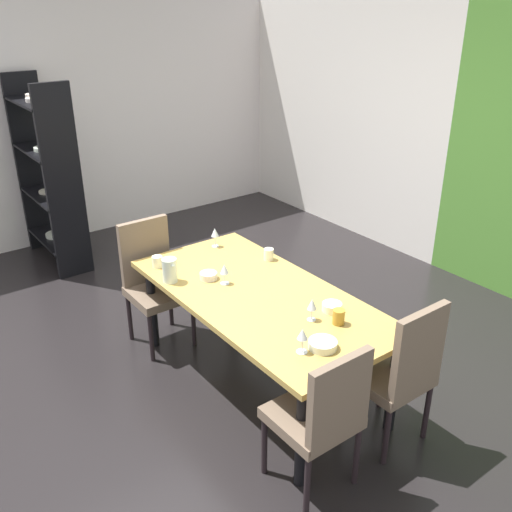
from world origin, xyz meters
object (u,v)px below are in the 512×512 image
at_px(wine_glass_near_window, 215,233).
at_px(chair_right_near, 322,414).
at_px(serving_bowl_right, 209,276).
at_px(pitcher_front, 170,270).
at_px(chair_right_far, 400,369).
at_px(wine_glass_north, 312,305).
at_px(serving_bowl_corner, 332,307).
at_px(wine_glass_center, 302,335).
at_px(cup_south, 339,317).
at_px(dining_table, 260,303).
at_px(wine_glass_near_shelf, 225,270).
at_px(cup_rear, 157,262).
at_px(chair_left_near, 153,278).
at_px(display_shelf, 48,173).
at_px(serving_bowl_left, 323,344).
at_px(cup_west, 269,254).

bearing_deg(wine_glass_near_window, chair_right_near, -15.47).
distance_m(serving_bowl_right, pitcher_front, 0.28).
relative_size(chair_right_far, wine_glass_north, 6.71).
height_order(chair_right_far, serving_bowl_corner, chair_right_far).
bearing_deg(wine_glass_center, serving_bowl_right, 176.55).
height_order(wine_glass_center, cup_south, wine_glass_center).
xyz_separation_m(dining_table, wine_glass_near_shelf, (-0.27, -0.11, 0.19)).
bearing_deg(wine_glass_north, serving_bowl_right, -166.09).
distance_m(chair_right_far, serving_bowl_right, 1.49).
bearing_deg(chair_right_near, wine_glass_near_shelf, 80.60).
bearing_deg(serving_bowl_corner, wine_glass_center, -62.79).
xyz_separation_m(dining_table, serving_bowl_corner, (0.47, 0.24, 0.10)).
distance_m(wine_glass_near_shelf, serving_bowl_corner, 0.82).
xyz_separation_m(wine_glass_near_window, cup_rear, (0.06, -0.56, -0.08)).
distance_m(chair_left_near, display_shelf, 2.06).
bearing_deg(serving_bowl_left, cup_rear, -170.51).
bearing_deg(display_shelf, wine_glass_near_window, 16.18).
bearing_deg(wine_glass_north, wine_glass_near_window, 174.00).
bearing_deg(wine_glass_near_window, serving_bowl_right, -37.85).
bearing_deg(chair_right_far, wine_glass_north, 116.81).
relative_size(dining_table, display_shelf, 1.05).
height_order(cup_south, cup_rear, cup_south).
distance_m(cup_south, cup_west, 1.03).
bearing_deg(dining_table, pitcher_front, -142.69).
xyz_separation_m(chair_left_near, wine_glass_near_shelf, (0.73, 0.21, 0.30)).
distance_m(chair_right_near, wine_glass_north, 0.71).
relative_size(wine_glass_center, serving_bowl_right, 1.24).
bearing_deg(wine_glass_near_shelf, wine_glass_north, 12.40).
relative_size(cup_west, pitcher_front, 0.50).
relative_size(dining_table, chair_left_near, 1.98).
bearing_deg(serving_bowl_corner, serving_bowl_left, -50.63).
bearing_deg(pitcher_front, dining_table, 37.31).
height_order(chair_left_near, wine_glass_near_window, chair_left_near).
bearing_deg(serving_bowl_left, chair_right_far, 59.63).
bearing_deg(dining_table, chair_right_far, 17.70).
bearing_deg(cup_south, chair_right_far, 22.20).
bearing_deg(serving_bowl_corner, chair_right_near, -46.69).
height_order(wine_glass_center, wine_glass_near_window, wine_glass_near_window).
distance_m(chair_right_near, serving_bowl_left, 0.40).
relative_size(serving_bowl_left, serving_bowl_corner, 1.31).
relative_size(serving_bowl_left, cup_west, 1.90).
relative_size(chair_left_near, serving_bowl_left, 5.98).
distance_m(wine_glass_north, serving_bowl_left, 0.33).
xyz_separation_m(display_shelf, wine_glass_near_window, (2.15, 0.62, -0.10)).
distance_m(dining_table, pitcher_front, 0.69).
bearing_deg(wine_glass_north, serving_bowl_left, -30.11).
xyz_separation_m(wine_glass_near_shelf, serving_bowl_corner, (0.73, 0.35, -0.08)).
bearing_deg(chair_right_near, pitcher_front, 93.26).
bearing_deg(serving_bowl_right, serving_bowl_left, 2.87).
height_order(display_shelf, serving_bowl_left, display_shelf).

